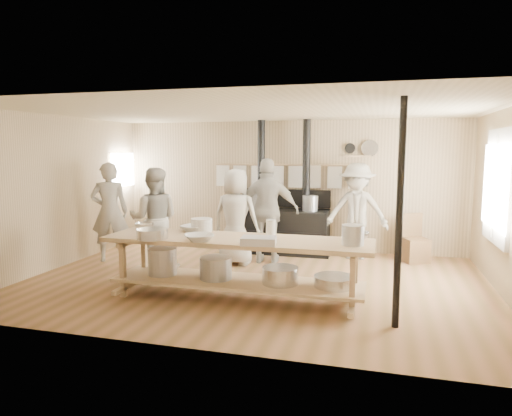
# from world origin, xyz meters

# --- Properties ---
(ground) EXTENTS (7.00, 7.00, 0.00)m
(ground) POSITION_xyz_m (0.00, 0.00, 0.00)
(ground) COLOR brown
(ground) RESTS_ON ground
(room_shell) EXTENTS (7.00, 7.00, 7.00)m
(room_shell) POSITION_xyz_m (0.00, 0.00, 1.62)
(room_shell) COLOR tan
(room_shell) RESTS_ON ground
(window_right) EXTENTS (0.09, 1.50, 1.65)m
(window_right) POSITION_xyz_m (3.47, 0.60, 1.50)
(window_right) COLOR beige
(window_right) RESTS_ON ground
(left_opening) EXTENTS (0.00, 0.90, 0.90)m
(left_opening) POSITION_xyz_m (-3.45, 2.00, 1.60)
(left_opening) COLOR white
(left_opening) RESTS_ON ground
(stove) EXTENTS (1.90, 0.75, 2.60)m
(stove) POSITION_xyz_m (-0.01, 2.12, 0.52)
(stove) COLOR black
(stove) RESTS_ON ground
(towel_rail) EXTENTS (3.00, 0.04, 0.47)m
(towel_rail) POSITION_xyz_m (-0.00, 2.40, 1.55)
(towel_rail) COLOR tan
(towel_rail) RESTS_ON ground
(back_wall_shelf) EXTENTS (0.63, 0.14, 0.32)m
(back_wall_shelf) POSITION_xyz_m (1.46, 2.43, 2.00)
(back_wall_shelf) COLOR tan
(back_wall_shelf) RESTS_ON ground
(prep_table) EXTENTS (3.60, 0.90, 0.85)m
(prep_table) POSITION_xyz_m (-0.01, -0.90, 0.52)
(prep_table) COLOR tan
(prep_table) RESTS_ON ground
(support_post) EXTENTS (0.08, 0.08, 2.60)m
(support_post) POSITION_xyz_m (2.05, -1.35, 1.30)
(support_post) COLOR black
(support_post) RESTS_ON ground
(cook_far_left) EXTENTS (0.78, 0.70, 1.80)m
(cook_far_left) POSITION_xyz_m (-2.89, 0.60, 0.90)
(cook_far_left) COLOR #A6A193
(cook_far_left) RESTS_ON ground
(cook_left) EXTENTS (1.01, 0.89, 1.73)m
(cook_left) POSITION_xyz_m (-1.82, 0.26, 0.87)
(cook_left) COLOR #A6A193
(cook_left) RESTS_ON ground
(cook_center) EXTENTS (0.86, 0.59, 1.70)m
(cook_center) POSITION_xyz_m (-0.60, 0.93, 0.85)
(cook_center) COLOR #A6A193
(cook_center) RESTS_ON ground
(cook_right) EXTENTS (1.15, 0.59, 1.88)m
(cook_right) POSITION_xyz_m (-0.08, 1.22, 0.94)
(cook_right) COLOR #A6A193
(cook_right) RESTS_ON ground
(cook_by_window) EXTENTS (1.18, 0.72, 1.78)m
(cook_by_window) POSITION_xyz_m (1.43, 1.95, 0.89)
(cook_by_window) COLOR #A6A193
(cook_by_window) RESTS_ON ground
(chair) EXTENTS (0.53, 0.53, 0.87)m
(chair) POSITION_xyz_m (2.48, 1.97, 0.26)
(chair) COLOR brown
(chair) RESTS_ON ground
(bowl_white_a) EXTENTS (0.44, 0.44, 0.09)m
(bowl_white_a) POSITION_xyz_m (-0.75, -0.57, 0.89)
(bowl_white_a) COLOR white
(bowl_white_a) RESTS_ON prep_table
(bowl_steel_a) EXTENTS (0.38, 0.38, 0.09)m
(bowl_steel_a) POSITION_xyz_m (-1.55, -0.57, 0.89)
(bowl_steel_a) COLOR silver
(bowl_steel_a) RESTS_ON prep_table
(bowl_white_b) EXTENTS (0.52, 0.52, 0.09)m
(bowl_white_b) POSITION_xyz_m (-0.40, -1.23, 0.90)
(bowl_white_b) COLOR white
(bowl_white_b) RESTS_ON prep_table
(bowl_steel_b) EXTENTS (0.42, 0.42, 0.10)m
(bowl_steel_b) POSITION_xyz_m (1.55, -0.57, 0.90)
(bowl_steel_b) COLOR silver
(bowl_steel_b) RESTS_ON prep_table
(roasting_pan) EXTENTS (0.47, 0.34, 0.10)m
(roasting_pan) POSITION_xyz_m (0.39, -1.23, 0.90)
(roasting_pan) COLOR #B2B2B7
(roasting_pan) RESTS_ON prep_table
(mixing_bowl_large) EXTENTS (0.42, 0.42, 0.13)m
(mixing_bowl_large) POSITION_xyz_m (-1.07, -1.23, 0.92)
(mixing_bowl_large) COLOR silver
(mixing_bowl_large) RESTS_ON prep_table
(bucket_galv) EXTENTS (0.33, 0.33, 0.25)m
(bucket_galv) POSITION_xyz_m (1.53, -0.95, 0.98)
(bucket_galv) COLOR gray
(bucket_galv) RESTS_ON prep_table
(deep_bowl_enamel) EXTENTS (0.41, 0.41, 0.19)m
(deep_bowl_enamel) POSITION_xyz_m (-0.63, -0.57, 0.95)
(deep_bowl_enamel) COLOR white
(deep_bowl_enamel) RESTS_ON prep_table
(pitcher) EXTENTS (0.17, 0.17, 0.21)m
(pitcher) POSITION_xyz_m (0.39, -0.57, 0.96)
(pitcher) COLOR white
(pitcher) RESTS_ON prep_table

